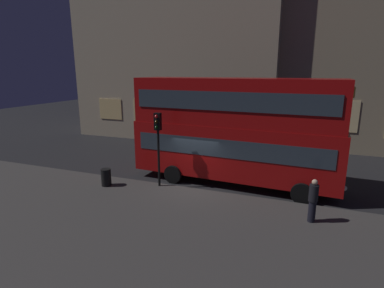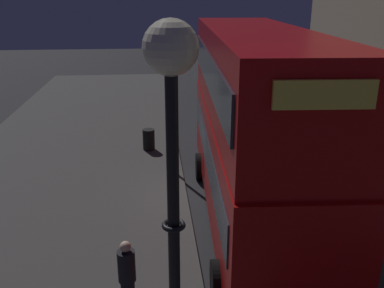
{
  "view_description": "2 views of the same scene",
  "coord_description": "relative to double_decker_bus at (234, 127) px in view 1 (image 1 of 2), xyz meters",
  "views": [
    {
      "loc": [
        5.1,
        -13.85,
        5.88
      ],
      "look_at": [
        -0.53,
        1.14,
        2.0
      ],
      "focal_mm": 28.31,
      "sensor_mm": 36.0,
      "label": 1
    },
    {
      "loc": [
        12.85,
        -1.43,
        6.41
      ],
      "look_at": [
        -0.81,
        -0.15,
        1.51
      ],
      "focal_mm": 39.71,
      "sensor_mm": 36.0,
      "label": 2
    }
  ],
  "objects": [
    {
      "name": "litter_bin",
      "position": [
        -5.91,
        -3.01,
        -2.49
      ],
      "size": [
        0.5,
        0.5,
        0.89
      ],
      "primitive_type": "cylinder",
      "color": "black",
      "rests_on": "sidewalk_slab"
    },
    {
      "name": "double_decker_bus",
      "position": [
        0.0,
        0.0,
        0.0
      ],
      "size": [
        10.84,
        3.29,
        5.53
      ],
      "rotation": [
        0.0,
        0.0,
        -0.05
      ],
      "color": "#9E0C0C",
      "rests_on": "ground"
    },
    {
      "name": "ground_plane",
      "position": [
        -1.73,
        -1.34,
        -3.06
      ],
      "size": [
        80.0,
        80.0,
        0.0
      ],
      "primitive_type": "plane",
      "color": "#232326"
    },
    {
      "name": "pedestrian",
      "position": [
        3.94,
        -3.4,
        -2.04
      ],
      "size": [
        0.35,
        0.35,
        1.75
      ],
      "rotation": [
        0.0,
        0.0,
        4.4
      ],
      "color": "black",
      "rests_on": "sidewalk_slab"
    },
    {
      "name": "sidewalk_slab",
      "position": [
        -1.73,
        -6.15,
        -3.0
      ],
      "size": [
        44.0,
        8.78,
        0.12
      ],
      "primitive_type": "cube",
      "color": "#423F3D",
      "rests_on": "ground"
    },
    {
      "name": "building_plain_facade",
      "position": [
        5.43,
        12.64,
        5.19
      ],
      "size": [
        17.59,
        8.39,
        16.5
      ],
      "color": "tan",
      "rests_on": "ground"
    },
    {
      "name": "traffic_light_near_kerb",
      "position": [
        -3.34,
        -2.1,
        -0.22
      ],
      "size": [
        0.32,
        0.36,
        3.77
      ],
      "rotation": [
        0.0,
        0.0,
        0.02
      ],
      "color": "black",
      "rests_on": "sidewalk_slab"
    },
    {
      "name": "building_with_clock",
      "position": [
        -7.6,
        11.77,
        6.76
      ],
      "size": [
        17.7,
        8.76,
        19.64
      ],
      "color": "tan",
      "rests_on": "ground"
    }
  ]
}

